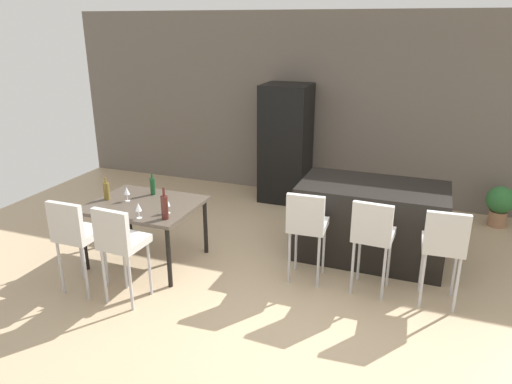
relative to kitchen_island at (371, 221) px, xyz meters
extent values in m
plane|color=tan|center=(-0.54, -1.16, -0.46)|extent=(10.00, 10.00, 0.00)
cube|color=#665B51|center=(-0.54, 2.02, 0.99)|extent=(10.00, 0.12, 2.90)
cube|color=black|center=(0.00, 0.00, 0.00)|extent=(1.71, 0.96, 0.92)
cube|color=beige|center=(-0.58, -0.80, 0.19)|extent=(0.42, 0.42, 0.08)
cube|color=beige|center=(-0.57, -0.97, 0.41)|extent=(0.40, 0.08, 0.36)
cylinder|color=#B2B2B7|center=(-0.75, -0.65, -0.16)|extent=(0.03, 0.03, 0.61)
cylinder|color=#B2B2B7|center=(-0.43, -0.63, -0.16)|extent=(0.03, 0.03, 0.61)
cylinder|color=#B2B2B7|center=(-0.73, -0.97, -0.16)|extent=(0.03, 0.03, 0.61)
cylinder|color=#B2B2B7|center=(-0.41, -0.95, -0.16)|extent=(0.03, 0.03, 0.61)
cube|color=beige|center=(0.12, -0.80, 0.19)|extent=(0.42, 0.42, 0.08)
cube|color=beige|center=(0.11, -0.97, 0.41)|extent=(0.40, 0.08, 0.36)
cylinder|color=#B2B2B7|center=(-0.03, -0.63, -0.16)|extent=(0.03, 0.03, 0.61)
cylinder|color=#B2B2B7|center=(0.29, -0.65, -0.16)|extent=(0.03, 0.03, 0.61)
cylinder|color=#B2B2B7|center=(-0.05, -0.95, -0.16)|extent=(0.03, 0.03, 0.61)
cylinder|color=#B2B2B7|center=(0.27, -0.97, -0.16)|extent=(0.03, 0.03, 0.61)
cube|color=beige|center=(0.80, -0.80, 0.19)|extent=(0.42, 0.42, 0.08)
cube|color=beige|center=(0.81, -0.97, 0.41)|extent=(0.40, 0.08, 0.36)
cylinder|color=#B2B2B7|center=(0.63, -0.65, -0.16)|extent=(0.03, 0.03, 0.61)
cylinder|color=#B2B2B7|center=(0.95, -0.63, -0.16)|extent=(0.03, 0.03, 0.61)
cylinder|color=#B2B2B7|center=(0.65, -0.97, -0.16)|extent=(0.03, 0.03, 0.61)
cylinder|color=#B2B2B7|center=(0.97, -0.95, -0.16)|extent=(0.03, 0.03, 0.61)
cube|color=#4C4238|center=(-2.47, -1.07, 0.26)|extent=(1.23, 1.00, 0.04)
cylinder|color=black|center=(-3.02, -0.63, -0.11)|extent=(0.05, 0.05, 0.70)
cylinder|color=black|center=(-1.91, -0.63, -0.11)|extent=(0.05, 0.05, 0.70)
cylinder|color=black|center=(-3.02, -1.50, -0.11)|extent=(0.05, 0.05, 0.70)
cylinder|color=black|center=(-1.91, -1.50, -0.11)|extent=(0.05, 0.05, 0.70)
cube|color=beige|center=(-2.74, -1.86, 0.19)|extent=(0.40, 0.40, 0.08)
cube|color=beige|center=(-2.74, -2.03, 0.41)|extent=(0.40, 0.06, 0.36)
cylinder|color=#B2B2B7|center=(-2.90, -1.70, -0.16)|extent=(0.03, 0.03, 0.61)
cylinder|color=#B2B2B7|center=(-2.58, -1.70, -0.16)|extent=(0.03, 0.03, 0.61)
cylinder|color=#B2B2B7|center=(-2.90, -2.02, -0.16)|extent=(0.03, 0.03, 0.61)
cylinder|color=#B2B2B7|center=(-2.58, -2.02, -0.16)|extent=(0.03, 0.03, 0.61)
cube|color=beige|center=(-2.19, -1.86, 0.19)|extent=(0.42, 0.42, 0.08)
cube|color=beige|center=(-2.20, -2.03, 0.41)|extent=(0.40, 0.08, 0.36)
cylinder|color=#B2B2B7|center=(-2.34, -1.70, -0.16)|extent=(0.03, 0.03, 0.61)
cylinder|color=#B2B2B7|center=(-2.02, -1.71, -0.16)|extent=(0.03, 0.03, 0.61)
cylinder|color=#B2B2B7|center=(-2.36, -2.02, -0.16)|extent=(0.03, 0.03, 0.61)
cylinder|color=#B2B2B7|center=(-2.04, -2.03, -0.16)|extent=(0.03, 0.03, 0.61)
cylinder|color=#471E19|center=(-2.00, -1.38, 0.41)|extent=(0.08, 0.08, 0.26)
cylinder|color=#471E19|center=(-2.00, -1.38, 0.58)|extent=(0.03, 0.03, 0.09)
cylinder|color=brown|center=(-2.95, -1.11, 0.38)|extent=(0.07, 0.07, 0.21)
cylinder|color=brown|center=(-2.95, -1.11, 0.52)|extent=(0.03, 0.03, 0.06)
cylinder|color=#194723|center=(-2.53, -0.77, 0.38)|extent=(0.06, 0.06, 0.21)
cylinder|color=#194723|center=(-2.53, -0.77, 0.52)|extent=(0.02, 0.02, 0.07)
cylinder|color=silver|center=(-2.06, -1.23, 0.28)|extent=(0.06, 0.06, 0.00)
cylinder|color=silver|center=(-2.06, -1.23, 0.32)|extent=(0.01, 0.01, 0.08)
cone|color=silver|center=(-2.06, -1.23, 0.41)|extent=(0.07, 0.07, 0.09)
cylinder|color=silver|center=(-2.69, -1.07, 0.28)|extent=(0.06, 0.06, 0.00)
cylinder|color=silver|center=(-2.69, -1.07, 0.32)|extent=(0.01, 0.01, 0.08)
cone|color=silver|center=(-2.69, -1.07, 0.41)|extent=(0.07, 0.07, 0.09)
cylinder|color=silver|center=(-2.27, -1.47, 0.28)|extent=(0.06, 0.06, 0.00)
cylinder|color=silver|center=(-2.27, -1.47, 0.32)|extent=(0.01, 0.01, 0.08)
cone|color=silver|center=(-2.27, -1.47, 0.41)|extent=(0.07, 0.07, 0.09)
cube|color=black|center=(-1.58, 1.58, 0.46)|extent=(0.72, 0.68, 1.84)
cylinder|color=#996B4C|center=(1.56, 1.57, -0.35)|extent=(0.24, 0.24, 0.22)
sphere|color=#2D6B33|center=(1.56, 1.57, -0.07)|extent=(0.38, 0.38, 0.38)
camera|label=1|loc=(0.58, -5.46, 2.27)|focal=33.59mm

